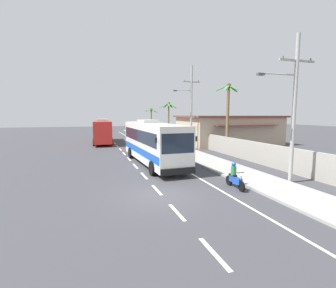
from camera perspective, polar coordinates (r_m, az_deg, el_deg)
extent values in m
plane|color=#3A3A3F|center=(13.88, -1.46, -11.49)|extent=(160.00, 160.00, 0.00)
cube|color=#999993|center=(25.32, 7.15, -3.01)|extent=(3.20, 90.00, 0.14)
cube|color=white|center=(8.76, 10.35, -23.10)|extent=(0.16, 2.00, 0.01)
cube|color=white|center=(11.66, 2.03, -15.13)|extent=(0.16, 2.00, 0.01)
cube|color=white|center=(14.82, -2.55, -10.29)|extent=(0.16, 2.00, 0.01)
cube|color=white|center=(18.10, -5.43, -7.15)|extent=(0.16, 2.00, 0.01)
cube|color=white|center=(21.46, -7.38, -4.97)|extent=(0.16, 2.00, 0.01)
cube|color=white|center=(24.85, -8.80, -3.37)|extent=(0.16, 2.00, 0.01)
cube|color=white|center=(28.28, -9.87, -2.16)|extent=(0.16, 2.00, 0.01)
cube|color=white|center=(31.72, -10.71, -1.22)|extent=(0.16, 2.00, 0.01)
cube|color=white|center=(35.17, -11.39, -0.45)|extent=(0.16, 2.00, 0.01)
cube|color=white|center=(38.63, -11.94, 0.17)|extent=(0.16, 2.00, 0.01)
cube|color=white|center=(42.10, -12.40, 0.70)|extent=(0.16, 2.00, 0.01)
cube|color=white|center=(45.57, -12.79, 1.14)|extent=(0.16, 2.00, 0.01)
cube|color=white|center=(49.05, -13.13, 1.52)|extent=(0.16, 2.00, 0.01)
cube|color=white|center=(52.53, -13.42, 1.85)|extent=(0.16, 2.00, 0.01)
cube|color=white|center=(56.01, -13.68, 2.14)|extent=(0.16, 2.00, 0.01)
cube|color=white|center=(59.50, -13.90, 2.39)|extent=(0.16, 2.00, 0.01)
cube|color=white|center=(28.90, -3.05, -1.88)|extent=(0.14, 70.00, 0.01)
cube|color=#9E998E|center=(30.42, 10.56, 0.23)|extent=(0.24, 60.00, 1.88)
cube|color=silver|center=(22.05, -3.51, 0.56)|extent=(3.04, 11.83, 3.15)
cube|color=#192333|center=(22.18, -3.67, 2.03)|extent=(3.03, 10.89, 1.01)
cube|color=#192333|center=(16.53, 2.25, 0.13)|extent=(2.31, 0.21, 1.32)
cube|color=blue|center=(22.13, -3.50, -1.27)|extent=(3.07, 11.59, 0.57)
cube|color=black|center=(16.76, 2.34, -6.19)|extent=(2.46, 0.27, 0.44)
cube|color=#B7B7B7|center=(23.34, -4.57, 5.12)|extent=(1.50, 2.64, 0.28)
cube|color=black|center=(17.29, 6.39, 1.17)|extent=(0.12, 0.09, 0.36)
cube|color=black|center=(16.22, -2.72, 0.84)|extent=(0.12, 0.09, 0.36)
cylinder|color=black|center=(18.88, 3.69, -4.95)|extent=(0.37, 1.05, 1.04)
cylinder|color=black|center=(18.05, -3.49, -5.49)|extent=(0.37, 1.05, 1.04)
cylinder|color=black|center=(25.92, -3.11, -1.73)|extent=(0.37, 1.05, 1.04)
cylinder|color=black|center=(25.33, -8.43, -1.99)|extent=(0.37, 1.05, 1.04)
cube|color=red|center=(39.31, -14.57, 2.95)|extent=(2.95, 11.29, 2.96)
cube|color=#192333|center=(39.08, -14.59, 3.69)|extent=(2.93, 10.40, 0.95)
cube|color=#192333|center=(44.84, -14.61, 3.96)|extent=(2.23, 0.21, 1.24)
cube|color=yellow|center=(39.36, -14.54, 1.98)|extent=(2.97, 11.07, 0.53)
cube|color=black|center=(45.04, -14.55, 1.77)|extent=(2.37, 0.27, 0.44)
cube|color=#B7B7B7|center=(37.85, -14.63, 5.27)|extent=(1.44, 2.52, 0.28)
cube|color=black|center=(44.64, -16.41, 4.18)|extent=(0.12, 0.09, 0.36)
cube|color=black|center=(44.64, -12.83, 4.29)|extent=(0.12, 0.09, 0.36)
cylinder|color=black|center=(43.34, -16.10, 1.44)|extent=(0.37, 1.05, 1.04)
cylinder|color=black|center=(43.34, -12.97, 1.54)|extent=(0.37, 1.05, 1.04)
cylinder|color=black|center=(36.10, -16.36, 0.41)|extent=(0.37, 1.05, 1.04)
cylinder|color=black|center=(36.10, -12.60, 0.53)|extent=(0.37, 1.05, 1.04)
cylinder|color=black|center=(29.80, -2.07, -1.04)|extent=(0.15, 0.61, 0.60)
cylinder|color=black|center=(31.07, -2.92, -0.72)|extent=(0.17, 0.61, 0.60)
cube|color=black|center=(30.36, -2.48, -0.48)|extent=(0.33, 1.12, 0.36)
cube|color=black|center=(30.61, -2.66, -0.04)|extent=(0.29, 0.62, 0.12)
cylinder|color=gray|center=(29.87, -2.15, -0.44)|extent=(0.08, 0.32, 0.67)
cylinder|color=black|center=(29.91, -2.22, 0.42)|extent=(0.56, 0.08, 0.04)
sphere|color=#EAEACC|center=(29.82, -2.14, 0.13)|extent=(0.14, 0.14, 0.14)
cylinder|color=navy|center=(30.53, -2.64, 0.52)|extent=(0.32, 0.32, 0.61)
sphere|color=white|center=(30.49, -2.64, 1.33)|extent=(0.26, 0.26, 0.26)
cylinder|color=black|center=(14.99, 16.25, -9.18)|extent=(0.11, 0.60, 0.60)
cylinder|color=black|center=(16.11, 13.63, -7.98)|extent=(0.13, 0.60, 0.60)
cube|color=#1947B2|center=(15.45, 15.01, -7.82)|extent=(0.26, 1.10, 0.36)
cube|color=black|center=(15.65, 14.46, -6.86)|extent=(0.25, 0.60, 0.12)
cylinder|color=gray|center=(15.01, 16.04, -7.96)|extent=(0.07, 0.32, 0.67)
cylinder|color=black|center=(14.99, 15.89, -6.25)|extent=(0.56, 0.05, 0.04)
sphere|color=#EAEACC|center=(14.92, 16.12, -6.86)|extent=(0.14, 0.14, 0.14)
cylinder|color=#2D7A47|center=(15.55, 14.59, -5.89)|extent=(0.32, 0.32, 0.56)
sphere|color=blue|center=(15.46, 14.63, -4.40)|extent=(0.26, 0.26, 0.26)
cylinder|color=red|center=(31.57, 3.77, -0.20)|extent=(0.28, 0.28, 0.77)
cylinder|color=black|center=(31.49, 3.78, 1.04)|extent=(0.36, 0.36, 0.61)
sphere|color=tan|center=(31.45, 3.78, 1.79)|extent=(0.24, 0.24, 0.24)
cylinder|color=#9E9E99|center=(17.57, 26.59, 6.86)|extent=(0.24, 0.24, 9.19)
cube|color=#9E9E99|center=(17.86, 27.12, 16.42)|extent=(2.60, 0.12, 0.12)
cylinder|color=#4C4742|center=(17.20, 24.55, 17.37)|extent=(0.08, 0.08, 0.16)
cylinder|color=#4C4742|center=(18.61, 29.52, 16.25)|extent=(0.08, 0.08, 0.16)
cylinder|color=#9E9E99|center=(16.88, 23.75, 14.25)|extent=(2.57, 0.09, 0.09)
cube|color=#4C4C51|center=(16.07, 20.17, 14.59)|extent=(0.44, 0.24, 0.14)
cylinder|color=#9E9E99|center=(31.10, 5.29, 8.05)|extent=(0.24, 0.24, 10.11)
cube|color=#9E9E99|center=(31.33, 5.35, 13.79)|extent=(2.21, 0.12, 0.12)
cylinder|color=#4C4742|center=(31.01, 3.81, 14.10)|extent=(0.08, 0.08, 0.16)
cylinder|color=#4C4742|center=(31.69, 6.87, 13.91)|extent=(0.08, 0.08, 0.16)
cylinder|color=#9E9E99|center=(30.83, 3.48, 12.00)|extent=(2.11, 0.09, 0.09)
cube|color=#4C4C51|center=(30.46, 1.59, 11.96)|extent=(0.44, 0.24, 0.14)
cylinder|color=brown|center=(28.52, 13.28, 5.25)|extent=(0.34, 0.34, 7.36)
ellipsoid|color=#3D893D|center=(29.06, 14.47, 12.00)|extent=(1.39, 0.57, 0.83)
ellipsoid|color=#3D893D|center=(29.36, 13.34, 12.25)|extent=(0.94, 1.47, 0.56)
ellipsoid|color=#3D893D|center=(28.61, 12.10, 12.25)|extent=(1.41, 0.95, 0.73)
ellipsoid|color=#3D893D|center=(28.00, 13.12, 12.36)|extent=(1.25, 1.24, 0.72)
ellipsoid|color=#3D893D|center=(28.24, 14.55, 12.22)|extent=(0.83, 1.42, 0.77)
sphere|color=brown|center=(28.67, 13.49, 12.73)|extent=(0.56, 0.56, 0.56)
cylinder|color=brown|center=(50.36, -3.79, 4.77)|extent=(0.24, 0.24, 5.19)
ellipsoid|color=#337F33|center=(50.46, -3.10, 7.46)|extent=(1.34, 0.41, 0.77)
ellipsoid|color=#337F33|center=(51.02, -3.72, 7.59)|extent=(0.82, 1.44, 0.53)
ellipsoid|color=#337F33|center=(50.55, -4.56, 7.60)|extent=(1.39, 1.05, 0.52)
ellipsoid|color=#337F33|center=(49.86, -4.37, 7.58)|extent=(1.38, 1.02, 0.57)
ellipsoid|color=#337F33|center=(49.79, -3.41, 7.50)|extent=(0.77, 1.39, 0.71)
sphere|color=brown|center=(50.34, -3.81, 7.78)|extent=(0.56, 0.56, 0.56)
cylinder|color=brown|center=(46.03, 0.13, 5.22)|extent=(0.27, 0.27, 6.19)
ellipsoid|color=#337F33|center=(46.40, 1.04, 8.59)|extent=(1.72, 0.61, 1.06)
ellipsoid|color=#337F33|center=(46.82, 0.56, 8.68)|extent=(1.43, 1.56, 0.90)
ellipsoid|color=#337F33|center=(46.75, -0.46, 8.67)|extent=(0.85, 1.78, 0.91)
ellipsoid|color=#337F33|center=(46.08, -0.92, 8.67)|extent=(1.75, 0.92, 0.96)
ellipsoid|color=#337F33|center=(45.48, -0.71, 8.78)|extent=(1.79, 1.03, 0.82)
ellipsoid|color=#337F33|center=(45.15, 0.17, 8.88)|extent=(0.83, 1.86, 0.70)
ellipsoid|color=#337F33|center=(45.54, 0.98, 8.67)|extent=(1.30, 1.61, 0.98)
sphere|color=brown|center=(46.05, 0.13, 9.14)|extent=(0.56, 0.56, 0.56)
cube|color=tan|center=(37.98, 13.33, 2.96)|extent=(12.96, 8.86, 3.88)
cube|color=brown|center=(37.91, 13.42, 6.07)|extent=(13.73, 9.40, 0.24)
cube|color=brown|center=(33.91, 17.51, 4.04)|extent=(9.07, 0.80, 0.10)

